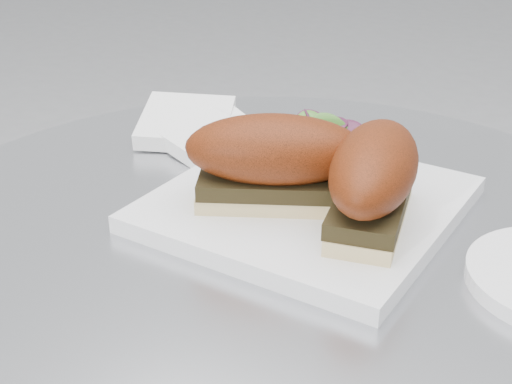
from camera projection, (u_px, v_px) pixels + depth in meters
plate at (307, 204)px, 0.64m from camera, size 0.25×0.25×0.02m
sandwich_left at (275, 159)px, 0.60m from camera, size 0.17×0.14×0.08m
sandwich_right at (374, 177)px, 0.57m from camera, size 0.11×0.16×0.08m
salad at (313, 135)px, 0.69m from camera, size 0.10×0.10×0.05m
napkin at (195, 137)px, 0.78m from camera, size 0.15×0.15×0.02m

